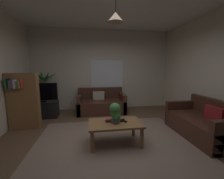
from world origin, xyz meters
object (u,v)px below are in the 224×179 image
Objects in this scene: potted_palm_corner at (45,93)px; pendant_lamp at (116,17)px; couch_under_window at (101,104)px; book_on_table_0 at (109,121)px; couch_right_side at (202,124)px; bookshelf_corner at (23,101)px; potted_plant_on_table at (115,112)px; coffee_table at (115,126)px; remote_on_table_0 at (123,121)px; tv_stand at (43,110)px; tv at (41,92)px; book_on_table_1 at (109,120)px; remote_on_table_1 at (122,120)px.

potted_palm_corner is 3.60m from pendant_lamp.
book_on_table_0 is (-0.01, -2.08, 0.18)m from couch_under_window.
bookshelf_corner is (-4.11, 1.07, 0.45)m from couch_right_side.
potted_plant_on_table is at bearing -34.25° from book_on_table_0.
coffee_table is 2.05m from pendant_lamp.
coffee_table is 0.20m from remote_on_table_0.
tv_stand reaches higher than remote_on_table_0.
tv reaches higher than couch_under_window.
potted_plant_on_table reaches higher than couch_right_side.
book_on_table_1 is 1.95m from pendant_lamp.
remote_on_table_0 is 2.82m from tv_stand.
couch_under_window is 1.14× the size of bookshelf_corner.
tv_stand is at bearing -115.34° from couch_right_side.
pendant_lamp reaches higher than tv_stand.
pendant_lamp is at bearing -89.38° from couch_right_side.
couch_right_side is 9.68× the size of remote_on_table_0.
book_on_table_1 is 0.83× the size of remote_on_table_1.
couch_right_side is 1.11× the size of bookshelf_corner.
coffee_table is 1.92× the size of pendant_lamp.
potted_palm_corner is at bearing 128.36° from book_on_table_0.
couch_under_window is 3.04m from pendant_lamp.
tv is at bearing 76.38° from bookshelf_corner.
remote_on_table_1 is at bearing 1.67° from book_on_table_0.
remote_on_table_1 is 2.78m from tv_stand.
pendant_lamp is at bearing -43.85° from tv.
potted_palm_corner reaches higher than remote_on_table_0.
remote_on_table_1 is at bearing 23.57° from coffee_table.
couch_right_side is 1.82m from remote_on_table_0.
couch_right_side reaches higher than remote_on_table_0.
bookshelf_corner is at bearing 152.40° from potted_plant_on_table.
pendant_lamp is at bearing -125.56° from remote_on_table_1.
tv is 0.67× the size of bookshelf_corner.
book_on_table_1 reaches higher than remote_on_table_0.
book_on_table_1 is 0.29m from remote_on_table_1.
couch_under_window is 2.08m from book_on_table_0.
potted_palm_corner reaches higher than couch_under_window.
pendant_lamp reaches higher than book_on_table_1.
remote_on_table_1 reaches higher than coffee_table.
bookshelf_corner is at bearing -104.59° from couch_right_side.
remote_on_table_0 is at bearing -41.80° from remote_on_table_1.
pendant_lamp reaches higher than remote_on_table_1.
couch_under_window reaches higher than coffee_table.
book_on_table_1 is at bearing 146.76° from coffee_table.
bookshelf_corner reaches higher than remote_on_table_1.
couch_under_window is 2.07m from book_on_table_1.
potted_palm_corner is at bearing 171.24° from couch_under_window.
potted_plant_on_table is (-1.99, -0.04, 0.39)m from couch_right_side.
potted_palm_corner is (-1.88, 0.29, 0.40)m from couch_under_window.
couch_under_window is at bearing -116.91° from remote_on_table_0.
potted_palm_corner is (-1.87, 2.35, 0.19)m from book_on_table_1.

